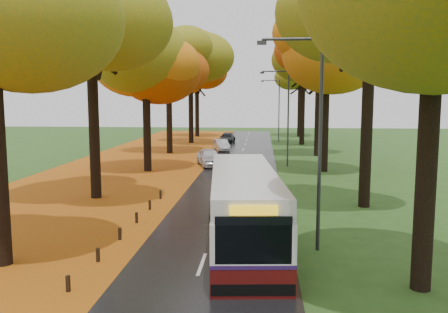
# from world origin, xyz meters

# --- Properties ---
(road) EXTENTS (6.50, 90.00, 0.04)m
(road) POSITION_xyz_m (0.00, 25.00, 0.02)
(road) COLOR black
(road) RESTS_ON ground
(centre_line) EXTENTS (0.12, 90.00, 0.01)m
(centre_line) POSITION_xyz_m (0.00, 25.00, 0.04)
(centre_line) COLOR silver
(centre_line) RESTS_ON road
(leaf_verge) EXTENTS (12.00, 90.00, 0.02)m
(leaf_verge) POSITION_xyz_m (-9.00, 25.00, 0.01)
(leaf_verge) COLOR #8A3D0C
(leaf_verge) RESTS_ON ground
(leaf_drift) EXTENTS (0.90, 90.00, 0.01)m
(leaf_drift) POSITION_xyz_m (-3.05, 25.00, 0.04)
(leaf_drift) COLOR #B05F12
(leaf_drift) RESTS_ON road
(trees_left) EXTENTS (9.20, 74.00, 13.88)m
(trees_left) POSITION_xyz_m (-7.18, 27.06, 9.53)
(trees_left) COLOR black
(trees_left) RESTS_ON ground
(trees_right) EXTENTS (9.30, 74.20, 13.96)m
(trees_right) POSITION_xyz_m (7.19, 26.91, 9.69)
(trees_right) COLOR black
(trees_right) RESTS_ON ground
(bollard_row) EXTENTS (0.11, 23.51, 0.52)m
(bollard_row) POSITION_xyz_m (-3.70, 4.70, 0.26)
(bollard_row) COLOR black
(bollard_row) RESTS_ON ground
(streetlamp_near) EXTENTS (2.45, 0.18, 8.00)m
(streetlamp_near) POSITION_xyz_m (3.95, 8.00, 4.71)
(streetlamp_near) COLOR #333538
(streetlamp_near) RESTS_ON ground
(streetlamp_mid) EXTENTS (2.45, 0.18, 8.00)m
(streetlamp_mid) POSITION_xyz_m (3.95, 30.00, 4.71)
(streetlamp_mid) COLOR #333538
(streetlamp_mid) RESTS_ON ground
(streetlamp_far) EXTENTS (2.45, 0.18, 8.00)m
(streetlamp_far) POSITION_xyz_m (3.95, 52.00, 4.71)
(streetlamp_far) COLOR #333538
(streetlamp_far) RESTS_ON ground
(bus) EXTENTS (3.50, 11.15, 2.89)m
(bus) POSITION_xyz_m (1.34, 8.67, 1.55)
(bus) COLOR #480C0B
(bus) RESTS_ON road
(car_white) EXTENTS (2.88, 4.57, 1.45)m
(car_white) POSITION_xyz_m (-2.35, 29.53, 0.76)
(car_white) COLOR silver
(car_white) RESTS_ON road
(car_silver) EXTENTS (2.27, 3.92, 1.22)m
(car_silver) POSITION_xyz_m (-2.31, 40.84, 0.65)
(car_silver) COLOR #A3A5AB
(car_silver) RESTS_ON road
(car_dark) EXTENTS (2.12, 4.33, 1.21)m
(car_dark) POSITION_xyz_m (-2.35, 49.46, 0.65)
(car_dark) COLOR black
(car_dark) RESTS_ON road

